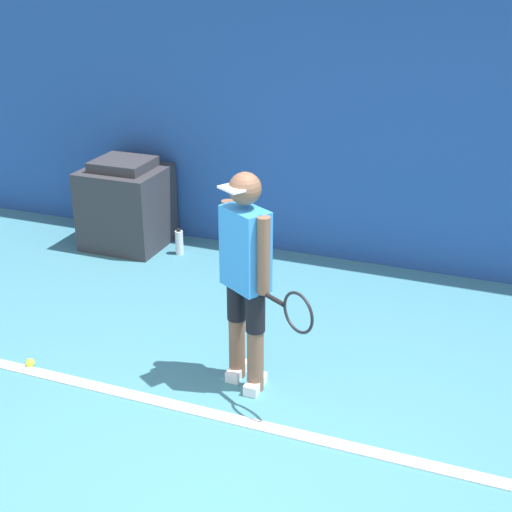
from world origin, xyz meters
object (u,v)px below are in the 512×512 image
object	(u,v)px
tennis_ball	(30,363)
covered_chair	(126,205)
water_bottle	(179,242)
tennis_player	(246,273)

from	to	relation	value
tennis_ball	covered_chair	distance (m)	2.49
tennis_ball	covered_chair	size ratio (longest dim) A/B	0.07
covered_chair	water_bottle	size ratio (longest dim) A/B	3.38
tennis_ball	covered_chair	world-z (taller)	covered_chair
tennis_ball	tennis_player	bearing A→B (deg)	13.65
water_bottle	covered_chair	bearing A→B (deg)	175.50
water_bottle	tennis_ball	bearing A→B (deg)	-92.20
tennis_player	tennis_ball	bearing A→B (deg)	-135.13
tennis_player	tennis_ball	distance (m)	1.88
water_bottle	tennis_player	bearing A→B (deg)	-51.90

